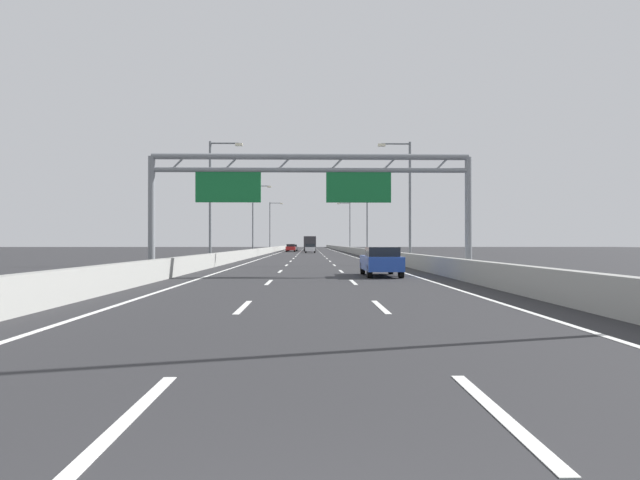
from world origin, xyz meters
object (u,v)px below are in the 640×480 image
red_car (291,248)px  white_car (310,248)px  streetlamp_left_distant (271,224)px  streetlamp_right_distant (349,224)px  blue_car (381,261)px  streetlamp_right_far (365,215)px  streetlamp_left_mid (213,195)px  streetlamp_right_mid (407,195)px  sign_gantry (307,183)px  silver_car (293,248)px  box_truck (310,243)px  streetlamp_left_far (255,215)px

red_car → white_car: 12.00m
streetlamp_left_distant → streetlamp_right_distant: bearing=0.0°
blue_car → streetlamp_right_far: bearing=85.2°
streetlamp_left_mid → streetlamp_right_mid: bearing=0.0°
sign_gantry → streetlamp_right_far: 45.86m
white_car → streetlamp_right_mid: bearing=-81.7°
streetlamp_right_mid → white_car: streetlamp_right_mid is taller
streetlamp_left_distant → silver_car: size_ratio=2.07×
sign_gantry → streetlamp_left_mid: bearing=118.2°
streetlamp_right_far → blue_car: 46.64m
streetlamp_right_far → box_truck: bearing=100.6°
streetlamp_left_far → streetlamp_right_far: (14.93, 0.00, 0.00)m
streetlamp_left_mid → white_car: bearing=81.6°
white_car → blue_car: bearing=-86.9°
streetlamp_right_distant → box_truck: 11.78m
streetlamp_right_mid → streetlamp_left_far: 34.99m
blue_car → white_car: bearing=93.1°
streetlamp_right_mid → red_car: bearing=100.2°
blue_car → box_truck: (-3.57, 86.18, 0.91)m
streetlamp_right_distant → silver_car: streetlamp_right_distant is taller
blue_car → sign_gantry: bearing=164.7°
streetlamp_left_distant → white_car: bearing=-59.1°
streetlamp_left_mid → red_car: 62.45m
box_truck → red_car: bearing=-111.2°
streetlamp_left_far → blue_car: 47.76m
white_car → sign_gantry: bearing=-90.2°
white_car → blue_car: 65.44m
streetlamp_right_distant → red_car: (-11.14, -1.13, -4.65)m
streetlamp_right_far → white_car: size_ratio=2.13×
red_car → box_truck: 10.15m
streetlamp_left_far → streetlamp_left_distant: bearing=90.0°
sign_gantry → streetlamp_right_far: streetlamp_right_far is taller
streetlamp_right_mid → silver_car: 70.87m
streetlamp_right_mid → red_car: (-11.14, 62.16, -4.65)m
streetlamp_left_distant → box_truck: size_ratio=1.22×
red_car → blue_car: (7.22, -76.76, 0.01)m
streetlamp_left_far → silver_car: (3.95, 38.21, -4.67)m
streetlamp_right_mid → streetlamp_right_far: same height
silver_car → blue_car: (7.06, -84.45, 0.03)m
sign_gantry → streetlamp_right_far: (7.67, 45.21, 0.56)m
white_car → blue_car: white_car is taller
blue_car → box_truck: box_truck is taller
streetlamp_right_mid → streetlamp_left_far: size_ratio=1.00×
streetlamp_right_far → silver_car: streetlamp_right_far is taller
streetlamp_left_distant → blue_car: bearing=-82.0°
sign_gantry → box_truck: sign_gantry is taller
streetlamp_left_far → red_car: bearing=82.9°
streetlamp_right_mid → silver_car: (-10.98, 69.86, -4.67)m
silver_car → streetlamp_right_far: bearing=-74.0°
streetlamp_left_distant → white_car: 15.33m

